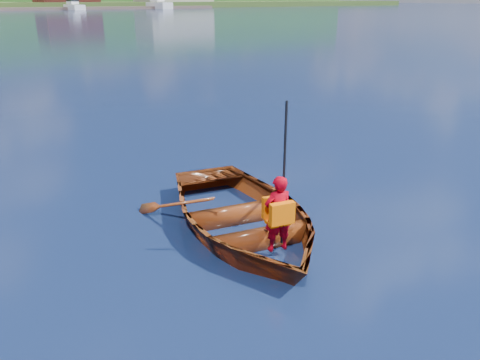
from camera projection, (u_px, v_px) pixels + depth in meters
ground at (230, 245)px, 6.78m from camera, size 600.00×600.00×0.00m
rowboat at (242, 215)px, 7.12m from camera, size 3.56×4.39×0.80m
child_paddler at (278, 213)px, 6.25m from camera, size 0.44×0.40×2.03m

